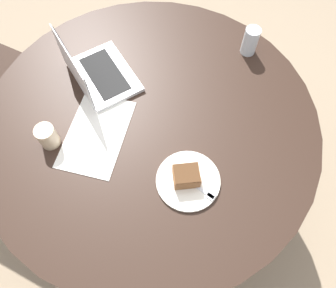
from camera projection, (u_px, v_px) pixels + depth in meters
name	position (u px, v px, depth m)	size (l,w,h in m)	color
ground_plane	(156.00, 184.00, 1.92)	(12.00, 12.00, 0.00)	gray
dining_table	(151.00, 135.00, 1.38)	(1.31, 1.31, 0.73)	black
paper_document	(96.00, 134.00, 1.23)	(0.40, 0.35, 0.00)	white
plate	(188.00, 181.00, 1.15)	(0.23, 0.23, 0.01)	silver
cake_slice	(186.00, 176.00, 1.12)	(0.12, 0.12, 0.06)	brown
fork	(198.00, 187.00, 1.13)	(0.03, 0.17, 0.00)	silver
coffee_glass	(48.00, 136.00, 1.18)	(0.07, 0.07, 0.09)	#C6AD89
water_glass	(250.00, 41.00, 1.36)	(0.06, 0.06, 0.12)	silver
laptop	(97.00, 74.00, 1.32)	(0.30, 0.35, 0.22)	silver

